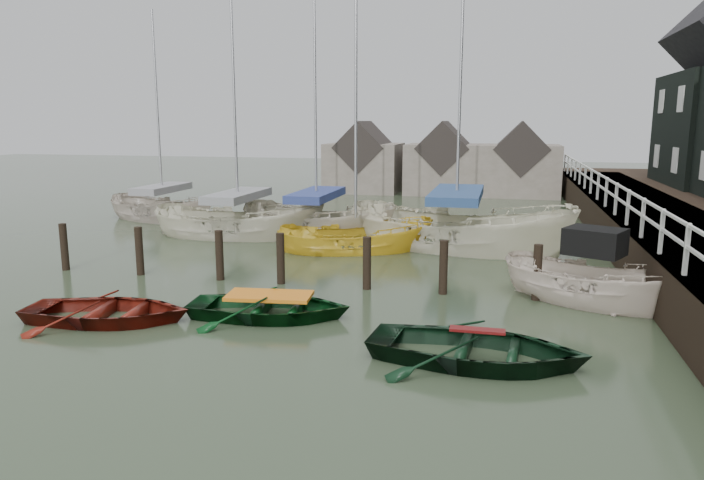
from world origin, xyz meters
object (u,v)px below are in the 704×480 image
(rowboat_green, at_px, (270,317))
(sailboat_e, at_px, (164,219))
(sailboat_d, at_px, (455,246))
(rowboat_red, at_px, (108,321))
(sailboat_a, at_px, (239,235))
(motorboat, at_px, (592,301))
(rowboat_dkgreen, at_px, (476,363))
(sailboat_b, at_px, (317,234))
(sailboat_c, at_px, (356,250))

(rowboat_green, bearing_deg, sailboat_e, 31.86)
(sailboat_d, bearing_deg, sailboat_e, 92.35)
(rowboat_red, relative_size, rowboat_green, 1.00)
(rowboat_red, relative_size, sailboat_a, 0.34)
(motorboat, bearing_deg, sailboat_e, 87.33)
(rowboat_dkgreen, relative_size, sailboat_b, 0.33)
(rowboat_green, relative_size, sailboat_b, 0.30)
(sailboat_a, height_order, sailboat_d, sailboat_d)
(sailboat_e, bearing_deg, sailboat_c, -96.46)
(rowboat_green, xyz_separation_m, sailboat_e, (-9.80, 12.27, 0.06))
(sailboat_b, bearing_deg, sailboat_d, -84.97)
(sailboat_b, bearing_deg, sailboat_e, 92.28)
(rowboat_dkgreen, xyz_separation_m, motorboat, (2.54, 4.47, 0.09))
(sailboat_c, bearing_deg, sailboat_d, -87.55)
(sailboat_c, relative_size, sailboat_d, 0.77)
(rowboat_green, bearing_deg, motorboat, -75.40)
(motorboat, xyz_separation_m, sailboat_b, (-9.19, 7.36, -0.03))
(motorboat, bearing_deg, rowboat_green, 137.73)
(rowboat_green, distance_m, sailboat_e, 15.70)
(motorboat, height_order, sailboat_c, sailboat_c)
(sailboat_e, bearing_deg, sailboat_a, -102.71)
(rowboat_dkgreen, height_order, sailboat_a, sailboat_a)
(rowboat_green, bearing_deg, sailboat_c, -8.04)
(sailboat_c, height_order, sailboat_e, sailboat_e)
(rowboat_red, relative_size, sailboat_c, 0.37)
(rowboat_red, relative_size, rowboat_dkgreen, 0.92)
(rowboat_red, relative_size, sailboat_d, 0.28)
(motorboat, xyz_separation_m, sailboat_e, (-17.01, 9.45, -0.02))
(sailboat_d, bearing_deg, sailboat_a, 104.04)
(sailboat_a, xyz_separation_m, sailboat_d, (8.31, -0.32, -0.00))
(motorboat, relative_size, sailboat_e, 0.48)
(sailboat_b, relative_size, sailboat_e, 1.18)
(rowboat_green, bearing_deg, sailboat_b, 4.24)
(sailboat_d, relative_size, sailboat_e, 1.27)
(motorboat, distance_m, sailboat_d, 7.23)
(rowboat_dkgreen, bearing_deg, motorboat, -25.10)
(rowboat_red, xyz_separation_m, sailboat_a, (-1.47, 10.44, 0.06))
(sailboat_a, bearing_deg, sailboat_b, -76.54)
(rowboat_dkgreen, relative_size, sailboat_e, 0.39)
(rowboat_green, relative_size, sailboat_a, 0.34)
(sailboat_a, bearing_deg, motorboat, -121.50)
(rowboat_dkgreen, relative_size, sailboat_c, 0.40)
(rowboat_dkgreen, height_order, sailboat_d, sailboat_d)
(motorboat, bearing_deg, sailboat_b, 77.70)
(sailboat_e, bearing_deg, sailboat_d, -85.72)
(motorboat, height_order, sailboat_b, sailboat_b)
(sailboat_a, height_order, sailboat_c, sailboat_a)
(rowboat_red, xyz_separation_m, sailboat_b, (1.41, 11.30, 0.06))
(sailboat_a, distance_m, sailboat_c, 5.28)
(rowboat_green, distance_m, sailboat_d, 9.64)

